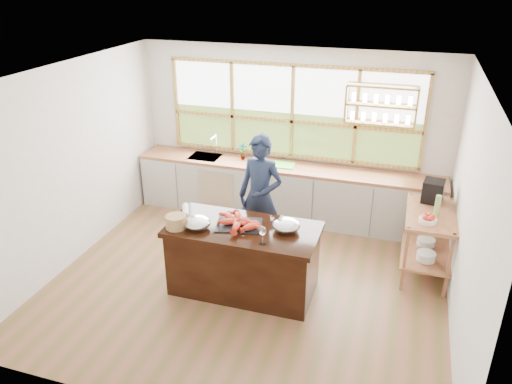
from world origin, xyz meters
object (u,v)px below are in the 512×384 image
at_px(island, 244,259).
at_px(cook, 260,197).
at_px(espresso_machine, 433,191).
at_px(wicker_basket, 176,222).

distance_m(island, cook, 1.03).
distance_m(island, espresso_machine, 2.70).
bearing_deg(cook, island, -75.65).
distance_m(island, wicker_basket, 0.97).
xyz_separation_m(island, cook, (-0.06, 0.93, 0.43)).
distance_m(cook, espresso_machine, 2.32).
height_order(cook, espresso_machine, cook).
xyz_separation_m(cook, wicker_basket, (-0.71, -1.17, 0.09)).
bearing_deg(island, espresso_machine, 33.73).
height_order(island, wicker_basket, wicker_basket).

